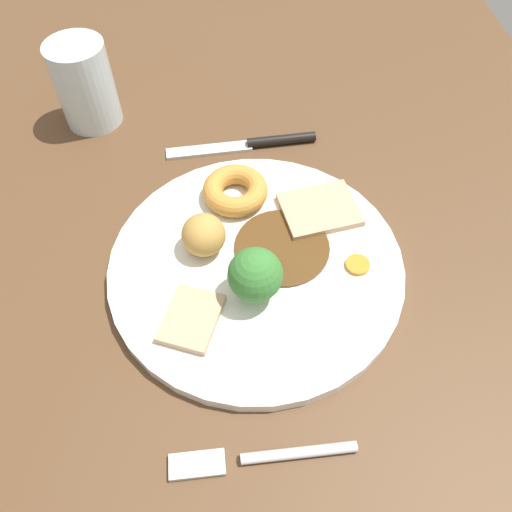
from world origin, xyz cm
name	(u,v)px	position (x,y,z in cm)	size (l,w,h in cm)	color
dining_table	(262,267)	(0.00, 0.00, 1.80)	(120.00, 84.00, 3.60)	brown
dinner_plate	(256,266)	(-1.48, 0.83, 4.30)	(29.66, 29.66, 1.40)	white
gravy_pool	(282,249)	(-0.27, -2.00, 5.15)	(9.74, 9.74, 0.30)	#563819
meat_slice_main	(319,209)	(4.40, -6.62, 5.40)	(7.92, 6.38, 0.80)	tan
meat_slice_under	(191,318)	(-7.50, 7.43, 5.40)	(6.17, 4.78, 0.80)	tan
yorkshire_pudding	(235,190)	(7.42, 2.20, 6.11)	(7.13, 7.13, 2.22)	#C68938
roast_potato_left	(204,235)	(0.87, 5.83, 7.05)	(4.57, 4.42, 4.09)	#BC8C42
carrot_coin_front	(358,265)	(-3.01, -9.18, 5.21)	(2.43, 2.43, 0.43)	orange
broccoli_floret	(255,275)	(-5.18, 1.27, 8.20)	(5.13, 5.13, 5.84)	#8CB766
fork	(257,458)	(-19.99, 2.60, 3.99)	(2.03, 15.26, 0.90)	silver
knife	(255,144)	(16.95, -0.90, 4.05)	(2.42, 18.55, 1.20)	black
water_glass	(85,85)	(24.18, 19.19, 8.83)	(7.06, 7.06, 10.46)	silver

